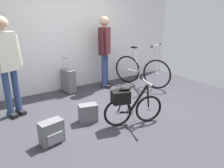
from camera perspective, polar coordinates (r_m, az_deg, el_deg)
ground_plane at (r=3.79m, az=1.09°, el=-8.78°), size 6.01×6.01×0.00m
back_wall at (r=5.11m, az=-11.51°, el=14.14°), size 6.01×0.10×2.76m
folding_bike_foreground at (r=3.40m, az=4.72°, el=-5.55°), size 0.98×0.52×0.72m
display_bike_left at (r=5.32m, az=7.99°, el=3.74°), size 0.69×1.44×1.06m
visitor_near_wall at (r=3.94m, az=-26.59°, el=5.54°), size 0.50×0.35×1.71m
visitor_browsing at (r=5.05m, az=-1.98°, el=9.77°), size 0.42×0.39×1.69m
rolling_suitcase at (r=4.91m, az=-11.74°, el=0.87°), size 0.24×0.39×0.83m
backpack_on_floor at (r=3.59m, az=-6.53°, el=-7.82°), size 0.34×0.26×0.31m
handbag_on_floor at (r=3.13m, az=-16.06°, el=-12.49°), size 0.35×0.26×0.34m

